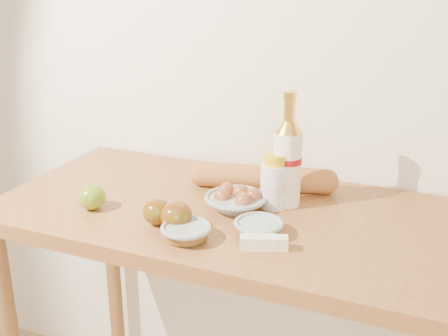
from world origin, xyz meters
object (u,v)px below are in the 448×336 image
Objects in this scene: bourbon_bottle at (287,160)px; baguette at (263,178)px; egg_bowl at (236,200)px; cream_bottle at (274,182)px; table at (228,251)px.

bourbon_bottle reaches higher than baguette.
egg_bowl is at bearing -110.55° from baguette.
cream_bottle is (-0.02, -0.03, -0.05)m from bourbon_bottle.
bourbon_bottle is 0.71× the size of baguette.
bourbon_bottle is 0.07m from cream_bottle.
baguette is (0.04, 0.15, 0.16)m from table.
baguette is at bearing 82.54° from egg_bowl.
table is at bearing -158.77° from egg_bowl.
egg_bowl reaches higher than table.
baguette reaches higher than egg_bowl.
baguette is (0.02, 0.15, 0.01)m from egg_bowl.
table is at bearing -143.41° from cream_bottle.
egg_bowl is (0.02, 0.01, 0.15)m from table.
cream_bottle is at bearing 30.20° from egg_bowl.
bourbon_bottle is at bearing 32.91° from table.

